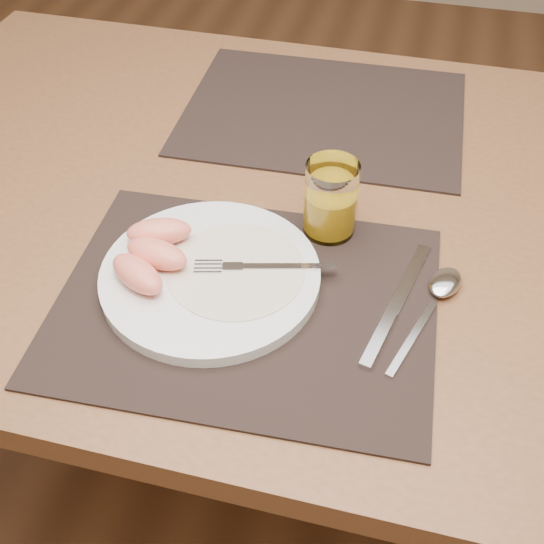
{
  "coord_description": "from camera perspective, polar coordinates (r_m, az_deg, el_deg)",
  "views": [
    {
      "loc": [
        0.15,
        -0.75,
        1.35
      ],
      "look_at": [
        0.0,
        -0.18,
        0.77
      ],
      "focal_mm": 45.0,
      "sensor_mm": 36.0,
      "label": 1
    }
  ],
  "objects": [
    {
      "name": "placemat_near",
      "position": [
        0.82,
        -2.16,
        -2.55
      ],
      "size": [
        0.47,
        0.37,
        0.0
      ],
      "primitive_type": "cube",
      "rotation": [
        0.0,
        0.0,
        0.05
      ],
      "color": "black",
      "rests_on": "table"
    },
    {
      "name": "plate_dressing",
      "position": [
        0.83,
        -3.04,
        0.22
      ],
      "size": [
        0.17,
        0.17,
        0.0
      ],
      "color": "white",
      "rests_on": "plate"
    },
    {
      "name": "juice_glass",
      "position": [
        0.88,
        4.91,
        5.84
      ],
      "size": [
        0.07,
        0.07,
        0.1
      ],
      "color": "white",
      "rests_on": "placemat_near"
    },
    {
      "name": "knife",
      "position": [
        0.81,
        10.0,
        -3.33
      ],
      "size": [
        0.06,
        0.22,
        0.01
      ],
      "color": "silver",
      "rests_on": "placemat_near"
    },
    {
      "name": "ground",
      "position": [
        1.55,
        1.51,
        -15.78
      ],
      "size": [
        5.0,
        5.0,
        0.0
      ],
      "primitive_type": "plane",
      "color": "brown",
      "rests_on": "ground"
    },
    {
      "name": "fork",
      "position": [
        0.83,
        -1.65,
        0.42
      ],
      "size": [
        0.17,
        0.06,
        0.0
      ],
      "color": "silver",
      "rests_on": "plate"
    },
    {
      "name": "placemat_far",
      "position": [
        1.15,
        4.34,
        13.18
      ],
      "size": [
        0.46,
        0.36,
        0.0
      ],
      "primitive_type": "cube",
      "rotation": [
        0.0,
        0.0,
        0.03
      ],
      "color": "black",
      "rests_on": "table"
    },
    {
      "name": "spoon",
      "position": [
        0.85,
        13.93,
        -1.48
      ],
      "size": [
        0.08,
        0.19,
        0.01
      ],
      "color": "silver",
      "rests_on": "placemat_near"
    },
    {
      "name": "plate",
      "position": [
        0.84,
        -5.18,
        -0.32
      ],
      "size": [
        0.27,
        0.27,
        0.02
      ],
      "primitive_type": "cylinder",
      "color": "white",
      "rests_on": "placemat_near"
    },
    {
      "name": "table",
      "position": [
        1.03,
        2.2,
        2.81
      ],
      "size": [
        1.4,
        0.9,
        0.75
      ],
      "color": "brown",
      "rests_on": "ground"
    },
    {
      "name": "grapefruit_wedges",
      "position": [
        0.84,
        -10.07,
        1.6
      ],
      "size": [
        0.1,
        0.15,
        0.03
      ],
      "color": "#FF8568",
      "rests_on": "plate"
    }
  ]
}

